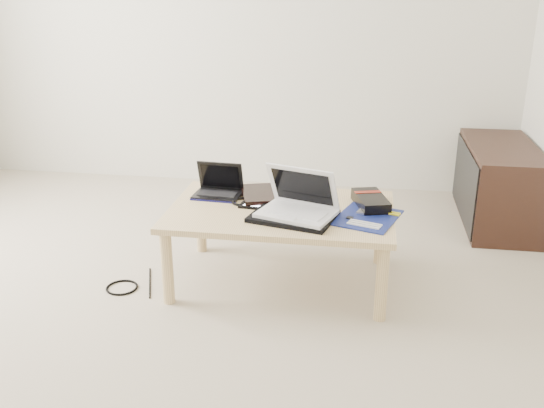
% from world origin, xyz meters
% --- Properties ---
extents(ground, '(4.00, 4.00, 0.00)m').
position_xyz_m(ground, '(0.00, 0.00, 0.00)').
color(ground, '#B5A693').
rests_on(ground, ground).
extents(coffee_table, '(1.10, 0.70, 0.40)m').
position_xyz_m(coffee_table, '(0.54, 0.43, 0.35)').
color(coffee_table, '#D9BC83').
rests_on(coffee_table, ground).
extents(media_cabinet, '(0.41, 0.90, 0.50)m').
position_xyz_m(media_cabinet, '(1.77, 1.45, 0.25)').
color(media_cabinet, '#331D15').
rests_on(media_cabinet, ground).
extents(book, '(0.40, 0.36, 0.03)m').
position_xyz_m(book, '(0.49, 0.58, 0.42)').
color(book, black).
rests_on(book, coffee_table).
extents(netbook, '(0.25, 0.19, 0.17)m').
position_xyz_m(netbook, '(0.19, 0.57, 0.44)').
color(netbook, black).
rests_on(netbook, coffee_table).
extents(tablet, '(0.24, 0.19, 0.01)m').
position_xyz_m(tablet, '(0.45, 0.47, 0.41)').
color(tablet, black).
rests_on(tablet, coffee_table).
extents(remote, '(0.11, 0.25, 0.02)m').
position_xyz_m(remote, '(0.64, 0.50, 0.41)').
color(remote, '#AEAFB3').
rests_on(remote, coffee_table).
extents(neoprene_sleeve, '(0.44, 0.36, 0.02)m').
position_xyz_m(neoprene_sleeve, '(0.62, 0.31, 0.41)').
color(neoprene_sleeve, black).
rests_on(neoprene_sleeve, coffee_table).
extents(white_laptop, '(0.40, 0.34, 0.23)m').
position_xyz_m(white_laptop, '(0.64, 0.32, 0.47)').
color(white_laptop, silver).
rests_on(white_laptop, neoprene_sleeve).
extents(motherboard, '(0.36, 0.40, 0.02)m').
position_xyz_m(motherboard, '(0.97, 0.36, 0.40)').
color(motherboard, '#0D1258').
rests_on(motherboard, coffee_table).
extents(gpu_box, '(0.20, 0.29, 0.06)m').
position_xyz_m(gpu_box, '(0.98, 0.52, 0.43)').
color(gpu_box, black).
rests_on(gpu_box, coffee_table).
extents(cable_coil, '(0.14, 0.14, 0.01)m').
position_xyz_m(cable_coil, '(0.34, 0.47, 0.41)').
color(cable_coil, black).
rests_on(cable_coil, coffee_table).
extents(floor_cable_coil, '(0.17, 0.17, 0.01)m').
position_xyz_m(floor_cable_coil, '(-0.24, 0.22, 0.01)').
color(floor_cable_coil, black).
rests_on(floor_cable_coil, ground).
extents(floor_cable_trail, '(0.12, 0.31, 0.01)m').
position_xyz_m(floor_cable_trail, '(-0.12, 0.29, 0.00)').
color(floor_cable_trail, black).
rests_on(floor_cable_trail, ground).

